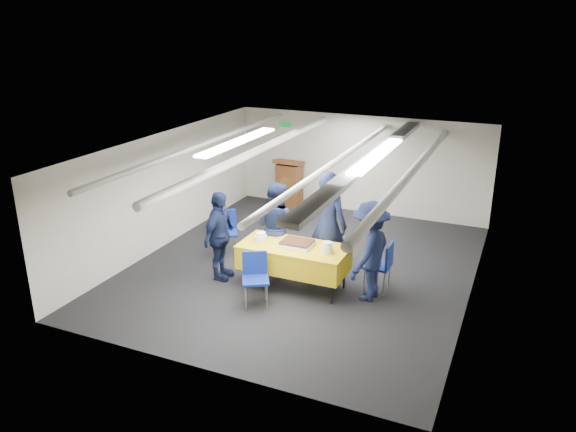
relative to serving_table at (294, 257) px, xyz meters
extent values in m
plane|color=black|center=(-0.16, 0.81, -0.56)|extent=(7.00, 7.00, 0.00)
cube|color=beige|center=(-0.16, 4.30, 0.59)|extent=(6.00, 0.02, 2.30)
cube|color=beige|center=(-3.15, 0.81, 0.59)|extent=(0.02, 7.00, 2.30)
cube|color=beige|center=(2.83, 0.81, 0.59)|extent=(0.02, 7.00, 2.30)
cube|color=white|center=(-0.16, 0.81, 1.73)|extent=(6.00, 7.00, 0.02)
cylinder|color=silver|center=(-2.16, 0.81, 1.62)|extent=(0.10, 6.90, 0.10)
cylinder|color=silver|center=(-1.06, 0.81, 1.58)|extent=(0.14, 6.90, 0.14)
cylinder|color=silver|center=(0.44, 0.81, 1.54)|extent=(0.10, 6.90, 0.10)
cylinder|color=silver|center=(1.74, 0.81, 1.50)|extent=(0.14, 6.90, 0.14)
cube|color=gray|center=(1.04, 0.81, 1.64)|extent=(0.28, 6.90, 0.08)
cube|color=white|center=(-1.46, 0.81, 1.71)|extent=(0.25, 2.60, 0.04)
cube|color=white|center=(1.14, 0.81, 1.71)|extent=(0.25, 2.60, 0.04)
cube|color=#0C591E|center=(-2.06, 4.28, 1.39)|extent=(0.30, 0.04, 0.12)
cylinder|color=black|center=(-0.80, -0.32, -0.38)|extent=(0.04, 0.04, 0.36)
cylinder|color=black|center=(0.80, -0.32, -0.38)|extent=(0.04, 0.04, 0.36)
cylinder|color=black|center=(-0.80, 0.32, -0.38)|extent=(0.04, 0.04, 0.36)
cylinder|color=black|center=(0.80, 0.32, -0.38)|extent=(0.04, 0.04, 0.36)
cube|color=yellow|center=(0.00, 0.00, -0.01)|extent=(1.82, 0.86, 0.39)
cube|color=yellow|center=(0.00, 0.00, 0.20)|extent=(1.84, 0.88, 0.03)
cube|color=white|center=(0.05, 0.01, 0.24)|extent=(0.53, 0.42, 0.06)
cube|color=black|center=(0.05, 0.01, 0.29)|extent=(0.51, 0.40, 0.03)
sphere|color=navy|center=(-0.18, -0.18, 0.29)|extent=(0.04, 0.04, 0.04)
sphere|color=navy|center=(-0.18, 0.20, 0.29)|extent=(0.04, 0.04, 0.04)
sphere|color=navy|center=(-0.07, -0.18, 0.29)|extent=(0.04, 0.04, 0.04)
sphere|color=navy|center=(-0.07, 0.20, 0.29)|extent=(0.04, 0.04, 0.04)
sphere|color=navy|center=(0.05, -0.18, 0.29)|extent=(0.04, 0.04, 0.04)
sphere|color=navy|center=(0.05, 0.20, 0.29)|extent=(0.04, 0.04, 0.04)
sphere|color=navy|center=(0.17, -0.18, 0.29)|extent=(0.04, 0.04, 0.04)
sphere|color=navy|center=(0.17, 0.20, 0.29)|extent=(0.04, 0.04, 0.04)
sphere|color=navy|center=(0.28, -0.18, 0.29)|extent=(0.04, 0.04, 0.04)
sphere|color=navy|center=(0.28, 0.20, 0.29)|extent=(0.04, 0.04, 0.04)
sphere|color=navy|center=(-0.20, -0.08, 0.29)|extent=(0.04, 0.04, 0.04)
sphere|color=navy|center=(0.31, -0.08, 0.29)|extent=(0.04, 0.04, 0.04)
sphere|color=navy|center=(-0.20, 0.01, 0.29)|extent=(0.04, 0.04, 0.04)
sphere|color=navy|center=(0.31, 0.01, 0.29)|extent=(0.04, 0.04, 0.04)
sphere|color=navy|center=(-0.20, 0.11, 0.29)|extent=(0.04, 0.04, 0.04)
sphere|color=navy|center=(0.31, 0.11, 0.29)|extent=(0.04, 0.04, 0.04)
cylinder|color=white|center=(-0.60, -0.05, 0.27)|extent=(0.21, 0.21, 0.11)
cylinder|color=white|center=(-0.60, -0.05, 0.35)|extent=(0.18, 0.18, 0.05)
cylinder|color=white|center=(0.61, -0.05, 0.28)|extent=(0.19, 0.19, 0.13)
cylinder|color=white|center=(0.61, -0.05, 0.37)|extent=(0.16, 0.16, 0.05)
cube|color=brown|center=(-1.76, 3.86, -0.01)|extent=(0.55, 0.45, 1.10)
cube|color=brown|center=(-1.76, 3.83, 0.59)|extent=(0.62, 0.53, 0.21)
cylinder|color=gold|center=(-1.76, 3.63, 0.14)|extent=(0.28, 0.02, 0.28)
cylinder|color=gray|center=(-0.37, -1.07, -0.34)|extent=(0.02, 0.02, 0.43)
cylinder|color=gray|center=(-0.08, -0.90, -0.34)|extent=(0.02, 0.02, 0.43)
cylinder|color=gray|center=(-0.54, -0.78, -0.34)|extent=(0.02, 0.02, 0.43)
cylinder|color=gray|center=(-0.24, -0.61, -0.34)|extent=(0.02, 0.02, 0.43)
cube|color=navy|center=(-0.31, -0.84, -0.11)|extent=(0.57, 0.57, 0.04)
cube|color=navy|center=(-0.40, -0.68, 0.11)|extent=(0.37, 0.23, 0.40)
cylinder|color=gray|center=(1.17, 0.65, -0.34)|extent=(0.02, 0.02, 0.43)
cylinder|color=gray|center=(1.17, 0.31, -0.34)|extent=(0.02, 0.02, 0.43)
cylinder|color=gray|center=(1.51, 0.64, -0.34)|extent=(0.02, 0.02, 0.43)
cylinder|color=gray|center=(1.51, 0.30, -0.34)|extent=(0.02, 0.02, 0.43)
cube|color=navy|center=(1.34, 0.48, -0.11)|extent=(0.43, 0.43, 0.04)
cube|color=navy|center=(1.53, 0.47, 0.11)|extent=(0.05, 0.40, 0.40)
cylinder|color=gray|center=(-1.82, 0.54, -0.34)|extent=(0.02, 0.02, 0.43)
cylinder|color=gray|center=(-1.52, 0.71, -0.34)|extent=(0.02, 0.02, 0.43)
cylinder|color=gray|center=(-1.99, 0.83, -0.34)|extent=(0.02, 0.02, 0.43)
cylinder|color=gray|center=(-1.69, 1.01, -0.34)|extent=(0.02, 0.02, 0.43)
cube|color=navy|center=(-1.75, 0.77, -0.11)|extent=(0.57, 0.57, 0.04)
cube|color=navy|center=(-1.85, 0.94, 0.11)|extent=(0.37, 0.24, 0.40)
imported|color=black|center=(0.37, 0.63, 0.42)|extent=(0.77, 0.55, 1.96)
imported|color=black|center=(-0.58, 0.52, 0.28)|extent=(0.92, 0.77, 1.69)
imported|color=black|center=(-1.34, -0.19, 0.25)|extent=(0.43, 0.96, 1.61)
imported|color=black|center=(1.28, 0.13, 0.28)|extent=(0.78, 1.17, 1.68)
camera|label=1|loc=(3.41, -8.05, 3.88)|focal=35.00mm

